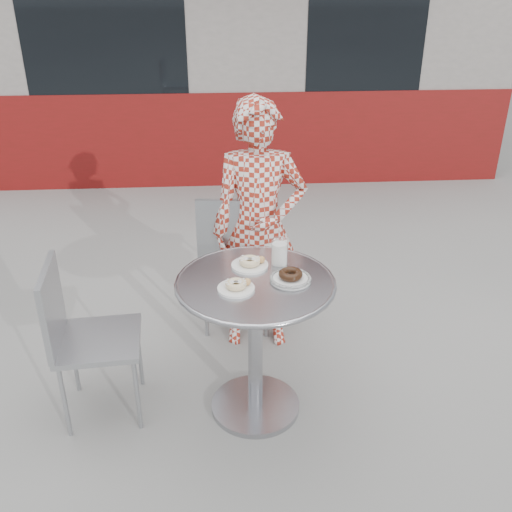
{
  "coord_description": "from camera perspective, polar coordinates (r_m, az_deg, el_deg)",
  "views": [
    {
      "loc": [
        -0.12,
        -2.39,
        2.14
      ],
      "look_at": [
        0.05,
        0.13,
        0.86
      ],
      "focal_mm": 40.0,
      "sensor_mm": 36.0,
      "label": 1
    }
  ],
  "objects": [
    {
      "name": "plate_far",
      "position": [
        2.88,
        -0.56,
        -0.71
      ],
      "size": [
        0.19,
        0.19,
        0.05
      ],
      "rotation": [
        0.0,
        0.0,
        -0.16
      ],
      "color": "white",
      "rests_on": "bistro_table"
    },
    {
      "name": "milk_cup",
      "position": [
        2.89,
        2.36,
        0.35
      ],
      "size": [
        0.08,
        0.08,
        0.13
      ],
      "rotation": [
        0.0,
        0.0,
        -0.15
      ],
      "color": "white",
      "rests_on": "bistro_table"
    },
    {
      "name": "chair_left",
      "position": [
        3.15,
        -15.3,
        -10.77
      ],
      "size": [
        0.45,
        0.45,
        0.87
      ],
      "rotation": [
        0.0,
        0.0,
        1.66
      ],
      "color": "#A0A3A8",
      "rests_on": "ground"
    },
    {
      "name": "ground",
      "position": [
        3.21,
        -0.74,
        -15.0
      ],
      "size": [
        60.0,
        60.0,
        0.0
      ],
      "primitive_type": "plane",
      "color": "gray",
      "rests_on": "ground"
    },
    {
      "name": "seated_person",
      "position": [
        3.37,
        0.27,
        2.75
      ],
      "size": [
        0.57,
        0.39,
        1.54
      ],
      "primitive_type": "imported",
      "rotation": [
        0.0,
        0.0,
        -0.03
      ],
      "color": "maroon",
      "rests_on": "ground"
    },
    {
      "name": "storefront",
      "position": [
        7.98,
        -3.28,
        22.08
      ],
      "size": [
        6.02,
        4.55,
        3.0
      ],
      "color": "gray",
      "rests_on": "ground"
    },
    {
      "name": "chair_far",
      "position": [
        3.75,
        -1.83,
        -2.7
      ],
      "size": [
        0.49,
        0.5,
        0.95
      ],
      "rotation": [
        0.0,
        0.0,
        3.05
      ],
      "color": "#A0A3A8",
      "rests_on": "ground"
    },
    {
      "name": "bistro_table",
      "position": [
        2.86,
        -0.06,
        -5.88
      ],
      "size": [
        0.79,
        0.79,
        0.8
      ],
      "rotation": [
        0.0,
        0.0,
        -0.01
      ],
      "color": "#B2B2B6",
      "rests_on": "ground"
    },
    {
      "name": "plate_near",
      "position": [
        2.68,
        -1.95,
        -3.02
      ],
      "size": [
        0.18,
        0.18,
        0.05
      ],
      "rotation": [
        0.0,
        0.0,
        -0.01
      ],
      "color": "white",
      "rests_on": "bistro_table"
    },
    {
      "name": "plate_checker",
      "position": [
        2.76,
        3.47,
        -2.13
      ],
      "size": [
        0.2,
        0.2,
        0.05
      ],
      "rotation": [
        0.0,
        0.0,
        0.35
      ],
      "color": "white",
      "rests_on": "bistro_table"
    }
  ]
}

